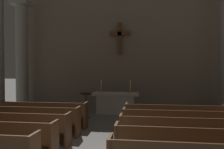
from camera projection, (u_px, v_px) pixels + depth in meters
The scene contains 13 objects.
pew_left_row_3 at pixel (12, 128), 6.85m from camera, with size 3.38×0.50×0.95m.
pew_left_row_4 at pixel (29, 120), 7.86m from camera, with size 3.38×0.50×0.95m.
pew_left_row_5 at pixel (42, 114), 8.88m from camera, with size 3.38×0.50×0.95m.
pew_right_row_2 at pixel (193, 147), 5.19m from camera, with size 3.38×0.50×0.95m.
pew_right_row_3 at pixel (185, 134), 6.20m from camera, with size 3.38×0.50×0.95m.
pew_right_row_4 at pixel (179, 125), 7.22m from camera, with size 3.38×0.50×0.95m.
pew_right_row_5 at pixel (175, 118), 8.24m from camera, with size 3.38×0.50×0.95m.
column_left_fourth at pixel (22, 57), 13.06m from camera, with size 0.99×0.99×5.75m.
altar at pixel (116, 102), 11.48m from camera, with size 2.20×0.90×1.01m.
candlestick_left at pixel (101, 88), 11.55m from camera, with size 0.16×0.16×0.62m.
candlestick_right at pixel (130, 89), 11.37m from camera, with size 0.16×0.16×0.62m.
apse_with_cross at pixel (120, 45), 13.46m from camera, with size 11.58×0.46×6.92m.
lectern at pixel (86, 106), 10.45m from camera, with size 0.44×0.36×1.15m.
Camera 1 is at (1.36, -4.34, 2.21)m, focal length 38.49 mm.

